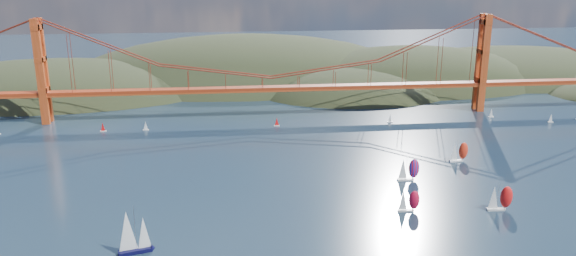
% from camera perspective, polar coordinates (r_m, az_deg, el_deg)
% --- Properties ---
extents(headlands, '(725.00, 225.00, 96.00)m').
position_cam_1_polar(headlands, '(416.37, 3.36, 3.21)').
color(headlands, black).
rests_on(headlands, ground).
extents(bridge, '(552.00, 12.00, 55.00)m').
position_cam_1_polar(bridge, '(306.18, -2.04, 7.06)').
color(bridge, maroon).
rests_on(bridge, ground).
extents(sloop_navy, '(10.04, 6.89, 14.89)m').
position_cam_1_polar(sloop_navy, '(170.52, -15.54, -10.19)').
color(sloop_navy, black).
rests_on(sloop_navy, ground).
extents(racer_0, '(7.45, 3.14, 8.48)m').
position_cam_1_polar(racer_0, '(196.07, 12.13, -7.21)').
color(racer_0, silver).
rests_on(racer_0, ground).
extents(racer_1, '(8.60, 3.57, 9.83)m').
position_cam_1_polar(racer_1, '(205.47, 20.71, -6.63)').
color(racer_1, silver).
rests_on(racer_1, ground).
extents(racer_3, '(8.40, 3.83, 9.50)m').
position_cam_1_polar(racer_3, '(249.96, 16.94, -2.29)').
color(racer_3, white).
rests_on(racer_3, ground).
extents(racer_rwb, '(8.53, 3.43, 9.85)m').
position_cam_1_polar(racer_rwb, '(223.24, 12.11, -4.10)').
color(racer_rwb, white).
rests_on(racer_rwb, ground).
extents(distant_boat_2, '(3.00, 2.00, 4.70)m').
position_cam_1_polar(distant_boat_2, '(297.63, -18.30, 0.09)').
color(distant_boat_2, silver).
rests_on(distant_boat_2, ground).
extents(distant_boat_3, '(3.00, 2.00, 4.70)m').
position_cam_1_polar(distant_boat_3, '(294.10, -14.27, 0.23)').
color(distant_boat_3, silver).
rests_on(distant_boat_3, ground).
extents(distant_boat_4, '(3.00, 2.00, 4.70)m').
position_cam_1_polar(distant_boat_4, '(329.37, 19.95, 1.44)').
color(distant_boat_4, silver).
rests_on(distant_boat_4, ground).
extents(distant_boat_5, '(3.00, 2.00, 4.70)m').
position_cam_1_polar(distant_boat_5, '(330.54, 25.14, 0.91)').
color(distant_boat_5, silver).
rests_on(distant_boat_5, ground).
extents(distant_boat_8, '(3.00, 2.00, 4.70)m').
position_cam_1_polar(distant_boat_8, '(304.05, 10.33, 0.99)').
color(distant_boat_8, silver).
rests_on(distant_boat_8, ground).
extents(distant_boat_9, '(3.00, 2.00, 4.70)m').
position_cam_1_polar(distant_boat_9, '(292.40, -1.14, 0.64)').
color(distant_boat_9, silver).
rests_on(distant_boat_9, ground).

